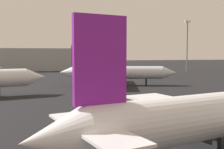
% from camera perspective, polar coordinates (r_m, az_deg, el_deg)
% --- Properties ---
extents(airplane_far_left, '(28.90, 23.69, 9.88)m').
position_cam_1_polar(airplane_far_left, '(70.79, 0.97, 0.39)').
color(airplane_far_left, silver).
rests_on(airplane_far_left, ground_plane).
extents(light_mast_right, '(2.40, 0.50, 21.19)m').
position_cam_1_polar(light_mast_right, '(121.20, 14.77, 6.00)').
color(light_mast_right, slate).
rests_on(light_mast_right, ground_plane).
extents(terminal_building, '(68.57, 23.11, 10.09)m').
position_cam_1_polar(terminal_building, '(140.00, -12.99, 2.99)').
color(terminal_building, '#999EA3').
rests_on(terminal_building, ground_plane).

